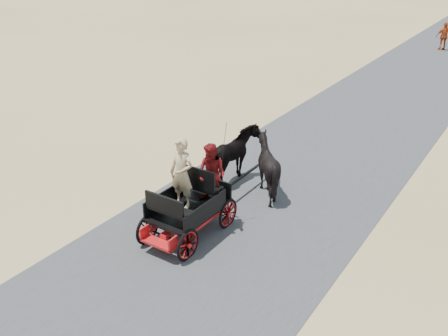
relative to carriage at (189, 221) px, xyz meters
The scene contains 8 objects.
ground 2.34m from the carriage, 68.99° to the left, with size 140.00×140.00×0.00m, color tan.
road 2.34m from the carriage, 68.99° to the left, with size 6.00×140.00×0.01m, color #38383A.
carriage is the anchor object (origin of this frame).
horse_left 3.09m from the carriage, 100.39° to the left, with size 0.91×2.01×1.70m, color black.
horse_right 3.09m from the carriage, 79.61° to the left, with size 1.37×1.54×1.70m, color black.
driver_man 1.28m from the carriage, 165.96° to the left, with size 0.66×0.43×1.80m, color tan.
passenger_woman 1.33m from the carriage, 63.43° to the left, with size 0.77×0.60×1.58m, color #660C0F.
pedestrian 26.05m from the carriage, 88.85° to the left, with size 1.01×0.42×1.73m, color #AA3913.
Camera 1 is at (5.82, -10.56, 6.94)m, focal length 40.00 mm.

